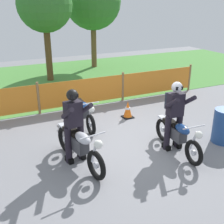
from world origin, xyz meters
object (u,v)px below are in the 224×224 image
(rider_lead, at_px, (175,112))
(motorcycle_lead, at_px, (178,135))
(rider_third, at_px, (74,124))
(motorcycle_trailing, at_px, (83,112))
(motorcycle_third, at_px, (79,145))
(spare_drum, at_px, (224,126))
(traffic_cone, at_px, (128,110))

(rider_lead, bearing_deg, motorcycle_lead, 0.51)
(motorcycle_lead, height_order, rider_third, rider_third)
(motorcycle_trailing, relative_size, motorcycle_third, 0.94)
(motorcycle_third, distance_m, rider_lead, 2.37)
(motorcycle_trailing, height_order, spare_drum, motorcycle_trailing)
(motorcycle_third, xyz_separation_m, rider_lead, (2.30, -0.25, 0.49))
(motorcycle_lead, distance_m, motorcycle_third, 2.34)
(motorcycle_third, bearing_deg, rider_lead, 73.87)
(motorcycle_trailing, distance_m, rider_third, 1.95)
(motorcycle_trailing, height_order, rider_lead, rider_lead)
(motorcycle_lead, distance_m, traffic_cone, 2.39)
(rider_lead, distance_m, spare_drum, 1.50)
(traffic_cone, bearing_deg, rider_third, -142.59)
(rider_lead, xyz_separation_m, spare_drum, (1.38, -0.29, -0.51))
(rider_lead, height_order, traffic_cone, rider_lead)
(motorcycle_lead, xyz_separation_m, traffic_cone, (-0.06, 2.38, -0.17))
(spare_drum, bearing_deg, traffic_cone, 120.49)
(spare_drum, bearing_deg, rider_lead, 168.08)
(rider_lead, distance_m, traffic_cone, 2.29)
(spare_drum, bearing_deg, motorcycle_lead, 176.42)
(motorcycle_third, bearing_deg, spare_drum, 71.70)
(motorcycle_third, bearing_deg, motorcycle_trailing, 148.06)
(motorcycle_trailing, relative_size, spare_drum, 2.15)
(motorcycle_trailing, xyz_separation_m, rider_lead, (1.54, -2.15, 0.52))
(rider_lead, height_order, rider_third, same)
(rider_third, height_order, traffic_cone, rider_third)
(motorcycle_lead, height_order, motorcycle_third, motorcycle_third)
(rider_lead, bearing_deg, motorcycle_third, -92.90)
(motorcycle_lead, height_order, motorcycle_trailing, motorcycle_trailing)
(motorcycle_third, height_order, rider_lead, rider_lead)
(motorcycle_third, bearing_deg, rider_third, -179.43)
(rider_lead, relative_size, traffic_cone, 3.19)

